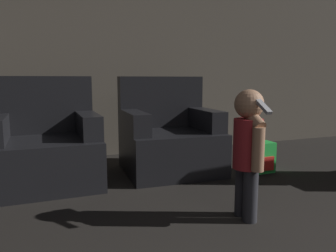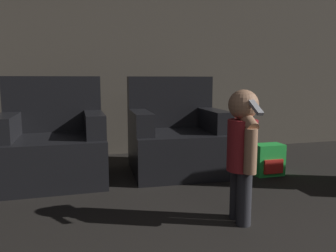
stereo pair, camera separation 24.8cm
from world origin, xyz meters
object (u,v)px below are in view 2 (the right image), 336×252
object	(u,v)px
person_toddler	(243,145)
toy_backpack	(268,160)
armchair_left	(54,145)
armchair_right	(176,139)

from	to	relation	value
person_toddler	toy_backpack	distance (m)	1.19
toy_backpack	armchair_left	bearing A→B (deg)	168.62
armchair_left	armchair_right	distance (m)	1.14
armchair_right	toy_backpack	world-z (taller)	armchair_right
armchair_right	toy_backpack	distance (m)	0.89
armchair_left	armchair_right	bearing A→B (deg)	-0.35
armchair_right	armchair_left	bearing A→B (deg)	-177.41
armchair_left	person_toddler	world-z (taller)	armchair_left
armchair_left	armchair_right	xyz separation A→B (m)	(1.14, -0.00, 0.00)
toy_backpack	person_toddler	bearing A→B (deg)	-130.59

